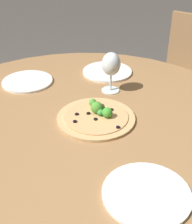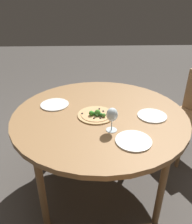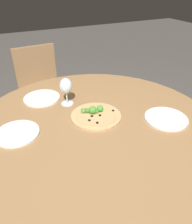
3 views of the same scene
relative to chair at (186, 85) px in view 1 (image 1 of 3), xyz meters
The scene contains 7 objects.
dining_table 1.03m from the chair, behind, with size 1.33×1.33×0.74m.
chair is the anchor object (origin of this frame).
pizza 1.00m from the chair, behind, with size 0.28×0.28×0.06m.
wine_glass 0.85m from the chair, behind, with size 0.08×0.08×0.17m.
plate_near 1.26m from the chair, 159.51° to the right, with size 0.23×0.23×0.01m.
plate_far 0.69m from the chair, 168.99° to the left, with size 0.23×0.23×0.01m.
plate_side 1.02m from the chair, 161.08° to the left, with size 0.22×0.22×0.01m.
Camera 1 is at (-0.66, -0.63, 1.34)m, focal length 50.00 mm.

